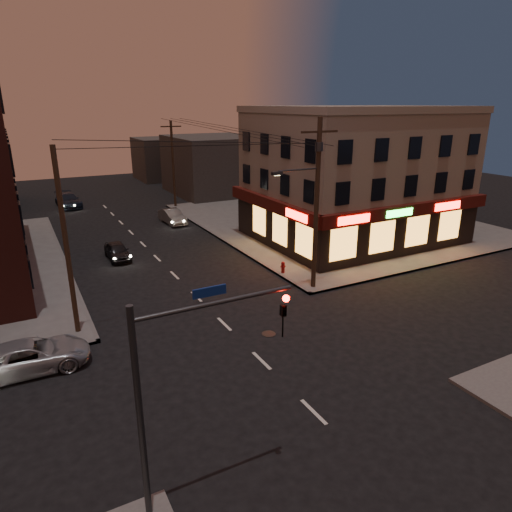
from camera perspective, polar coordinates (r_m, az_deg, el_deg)
ground at (r=20.73m, az=0.70°, el=-12.97°), size 120.00×120.00×0.00m
sidewalk_ne at (r=44.82m, az=9.23°, el=4.42°), size 24.00×28.00×0.15m
pizza_building at (r=38.27m, az=12.21°, el=9.90°), size 15.85×12.85×10.50m
bg_building_ne_a at (r=58.49m, az=-5.31°, el=11.27°), size 10.00×12.00×7.00m
bg_building_ne_b at (r=70.96m, az=-11.35°, el=11.87°), size 8.00×8.00×6.00m
utility_pole_main at (r=26.65m, az=7.41°, el=7.42°), size 4.20×0.44×10.00m
utility_pole_far at (r=50.27m, az=-10.32°, el=11.20°), size 0.26×0.26×9.00m
utility_pole_west at (r=22.89m, az=-22.65°, el=1.40°), size 0.24×0.24×9.00m
traffic_signal at (r=12.29m, az=-9.80°, el=-14.71°), size 4.49×0.32×6.47m
suv_cross at (r=21.97m, az=-26.38°, el=-11.14°), size 4.86×2.31×1.34m
sedan_near at (r=34.72m, az=-16.95°, el=0.60°), size 1.47×3.61×1.23m
sedan_mid at (r=43.95m, az=-10.42°, el=4.88°), size 1.72×4.20×1.36m
sedan_far at (r=54.35m, az=-22.41°, el=6.46°), size 2.60×5.30×1.48m
fire_hydrant at (r=30.23m, az=3.39°, el=-1.34°), size 0.35×0.35×0.77m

